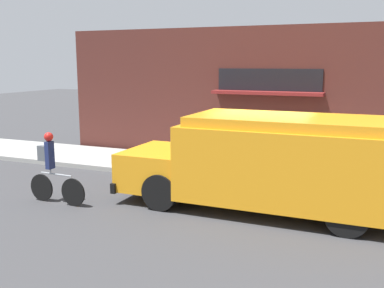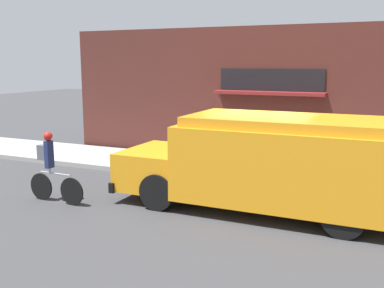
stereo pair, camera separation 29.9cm
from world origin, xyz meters
The scene contains 6 objects.
ground_plane centered at (0.00, 0.00, 0.00)m, with size 70.00×70.00×0.00m, color #38383A.
sidewalk centered at (0.00, 1.37, 0.07)m, with size 28.00×2.74×0.14m.
storefront centered at (-0.01, 2.98, 2.23)m, with size 15.78×0.73×4.44m.
school_bus centered at (0.72, -1.64, 1.12)m, with size 6.48×2.76×2.14m.
cyclist centered at (-4.22, -3.11, 0.82)m, with size 1.61×0.21×1.69m.
trash_bin centered at (0.05, 2.08, 0.63)m, with size 0.56×0.56×0.98m.
Camera 2 is at (3.06, -11.19, 3.29)m, focal length 42.00 mm.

